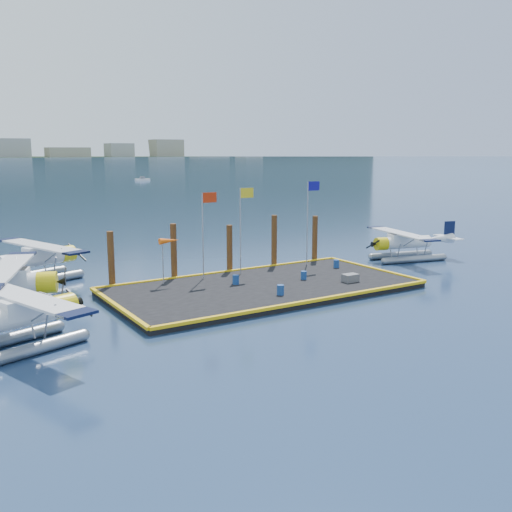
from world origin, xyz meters
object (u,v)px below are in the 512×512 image
(drum_2, at_px, (304,275))
(windsock, at_px, (169,242))
(piling_2, at_px, (230,250))
(piling_1, at_px, (174,253))
(seaplane_d, at_px, (404,244))
(seaplane_a, at_px, (18,320))
(piling_0, at_px, (111,261))
(piling_3, at_px, (274,243))
(drum_1, at_px, (280,290))
(seaplane_c, at_px, (36,261))
(drum_5, at_px, (236,280))
(crate, at_px, (350,278))
(flagpole_yellow, at_px, (243,217))
(seaplane_b, at_px, (0,287))
(flagpole_blue, at_px, (310,210))
(drum_4, at_px, (336,264))
(piling_4, at_px, (315,240))
(flagpole_red, at_px, (205,222))

(drum_2, distance_m, windsock, 9.55)
(piling_2, bearing_deg, piling_1, 180.00)
(drum_2, relative_size, piling_1, 0.14)
(seaplane_d, distance_m, drum_2, 13.01)
(seaplane_a, height_order, drum_2, seaplane_a)
(piling_0, bearing_deg, piling_3, 0.00)
(drum_1, bearing_deg, seaplane_c, 131.11)
(piling_2, bearing_deg, drum_1, -96.95)
(drum_5, xyz_separation_m, crate, (7.01, -3.50, -0.04))
(flagpole_yellow, height_order, windsock, flagpole_yellow)
(seaplane_d, bearing_deg, seaplane_b, 102.11)
(seaplane_b, xyz_separation_m, windsock, (10.65, 0.59, 1.64))
(drum_2, xyz_separation_m, piling_1, (-7.32, 5.47, 1.41))
(seaplane_a, distance_m, piling_1, 15.01)
(drum_1, xyz_separation_m, flagpole_blue, (7.19, 6.59, 3.97))
(piling_0, height_order, piling_3, piling_3)
(piling_0, height_order, piling_2, piling_0)
(drum_1, xyz_separation_m, drum_2, (3.82, 2.72, -0.02))
(windsock, bearing_deg, drum_2, -24.88)
(drum_5, height_order, piling_2, piling_2)
(drum_4, bearing_deg, seaplane_b, 176.74)
(drum_5, bearing_deg, drum_2, -14.59)
(flagpole_blue, xyz_separation_m, windsock, (-11.72, 0.00, -1.46))
(seaplane_b, bearing_deg, flagpole_blue, 112.03)
(crate, height_order, piling_2, piling_2)
(piling_0, bearing_deg, piling_2, 0.00)
(seaplane_d, distance_m, drum_4, 8.21)
(flagpole_blue, bearing_deg, windsock, 180.00)
(drum_5, distance_m, piling_4, 10.87)
(windsock, bearing_deg, flagpole_red, 0.00)
(flagpole_blue, distance_m, piling_0, 15.51)
(piling_4, bearing_deg, windsock, -173.25)
(seaplane_b, xyz_separation_m, drum_4, (23.55, -1.34, -0.88))
(piling_0, bearing_deg, drum_2, -24.84)
(seaplane_d, xyz_separation_m, drum_2, (-12.69, -2.78, -0.70))
(seaplane_d, height_order, drum_5, seaplane_d)
(piling_3, bearing_deg, crate, -81.98)
(drum_5, relative_size, flagpole_yellow, 0.10)
(seaplane_c, distance_m, piling_0, 6.50)
(seaplane_c, distance_m, flagpole_red, 12.45)
(seaplane_c, xyz_separation_m, piling_0, (3.76, -5.29, 0.47))
(windsock, relative_size, piling_4, 0.78)
(flagpole_red, bearing_deg, crate, -37.89)
(seaplane_c, bearing_deg, seaplane_d, 55.54)
(piling_4, bearing_deg, piling_1, 180.00)
(drum_1, distance_m, drum_2, 4.69)
(drum_1, distance_m, flagpole_blue, 10.53)
(flagpole_blue, bearing_deg, piling_1, 171.49)
(drum_4, bearing_deg, piling_4, 79.98)
(seaplane_c, bearing_deg, flagpole_yellow, 43.32)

